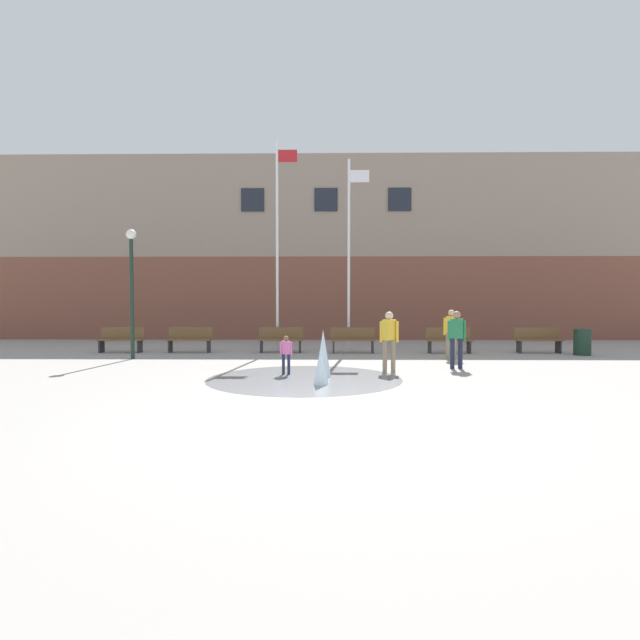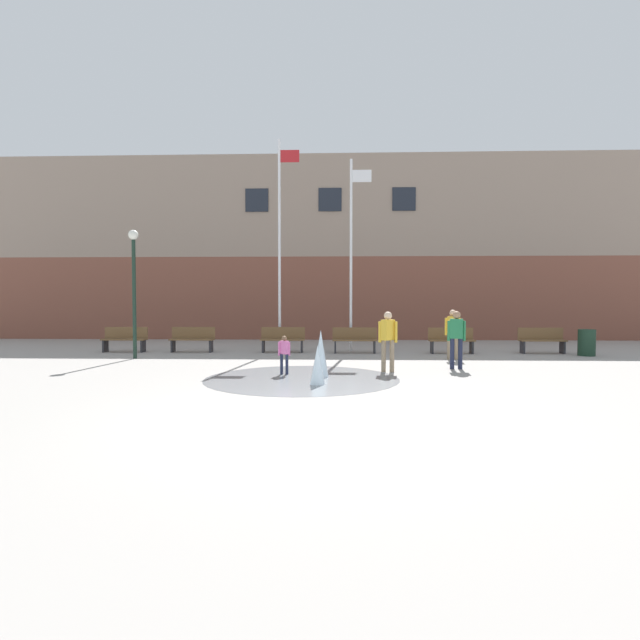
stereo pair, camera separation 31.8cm
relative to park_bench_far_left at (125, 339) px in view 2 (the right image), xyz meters
name	(u,v)px [view 2 (the right image)]	position (x,y,z in m)	size (l,w,h in m)	color
ground_plane	(313,417)	(7.41, -9.99, -0.48)	(100.00, 100.00, 0.00)	gray
library_building	(331,253)	(7.41, 9.00, 3.96)	(36.00, 6.05, 8.88)	brown
splash_fountain	(313,366)	(7.21, -6.11, -0.15)	(4.68, 4.68, 1.17)	gray
park_bench_far_left	(125,339)	(0.00, 0.00, 0.00)	(1.60, 0.44, 0.91)	#28282D
park_bench_left_of_flagpoles	(193,339)	(2.48, 0.07, 0.00)	(1.60, 0.44, 0.91)	#28282D
park_bench_center	(283,339)	(5.79, 0.11, 0.00)	(1.60, 0.44, 0.91)	#28282D
park_bench_under_right_flagpole	(355,340)	(8.40, 0.00, 0.00)	(1.60, 0.44, 0.91)	#28282D
park_bench_near_trashcan	(451,340)	(11.84, -0.03, 0.00)	(1.60, 0.44, 0.91)	#28282D
park_bench_far_right	(542,340)	(15.07, 0.09, 0.00)	(1.60, 0.44, 0.91)	#28282D
child_with_pink_shirt	(284,352)	(6.44, -5.35, 0.10)	(0.31, 0.23, 0.99)	#1E233D
teen_by_trashcan	(453,330)	(11.45, -1.94, 0.45)	(0.50, 0.39, 1.59)	#89755B
adult_watching	(388,337)	(9.12, -4.80, 0.45)	(0.50, 0.38, 1.59)	#89755B
adult_in_red	(456,335)	(11.05, -4.18, 0.45)	(0.50, 0.30, 1.59)	#1E233D
flagpole_left	(280,239)	(5.64, 0.74, 3.70)	(0.80, 0.10, 7.87)	silver
flagpole_right	(352,249)	(8.31, 0.74, 3.32)	(0.80, 0.10, 7.11)	silver
lamp_post_left_lane	(134,275)	(1.22, -2.04, 2.21)	(0.32, 0.32, 4.15)	#192D23
trash_can	(587,343)	(16.28, -0.66, -0.03)	(0.56, 0.56, 0.90)	#193323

